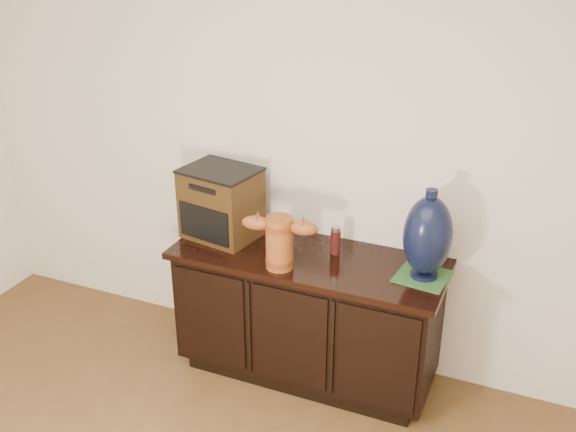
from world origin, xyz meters
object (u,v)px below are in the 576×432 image
at_px(terracotta_vessel, 279,240).
at_px(tv_radio, 221,203).
at_px(spray_can, 336,240).
at_px(lamp_base, 428,236).
at_px(sideboard, 307,315).

bearing_deg(terracotta_vessel, tv_radio, 145.97).
bearing_deg(spray_can, lamp_base, -7.98).
xyz_separation_m(tv_radio, lamp_base, (1.14, -0.02, 0.03)).
bearing_deg(terracotta_vessel, sideboard, 52.64).
relative_size(tv_radio, spray_can, 2.82).
relative_size(sideboard, terracotta_vessel, 3.69).
bearing_deg(lamp_base, spray_can, 172.02).
xyz_separation_m(terracotta_vessel, spray_can, (0.21, 0.26, -0.08)).
bearing_deg(terracotta_vessel, lamp_base, 6.47).
xyz_separation_m(sideboard, terracotta_vessel, (-0.09, -0.17, 0.53)).
distance_m(tv_radio, lamp_base, 1.14).
distance_m(terracotta_vessel, tv_radio, 0.49).
relative_size(terracotta_vessel, tv_radio, 0.90).
height_order(lamp_base, spray_can, lamp_base).
xyz_separation_m(tv_radio, spray_can, (0.65, 0.04, -0.12)).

